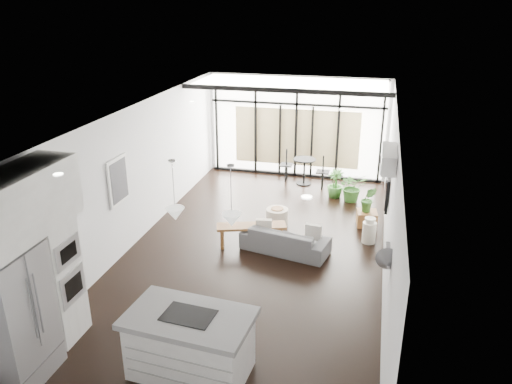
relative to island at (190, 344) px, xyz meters
The scene contains 28 objects.
floor 3.35m from the island, 89.89° to the left, with size 5.00×10.00×0.00m, color black.
ceiling 4.07m from the island, 89.89° to the left, with size 5.00×10.00×0.00m, color white.
wall_left 4.26m from the island, 126.87° to the left, with size 0.02×10.00×2.80m, color silver.
wall_right 4.27m from the island, 52.98° to the left, with size 0.02×10.00×2.80m, color silver.
wall_back 8.38m from the island, 89.96° to the left, with size 5.00×0.02×2.80m, color silver.
wall_front 1.92m from the island, 89.78° to the right, with size 5.00×0.02×2.80m, color silver.
glazing 8.26m from the island, 89.95° to the left, with size 5.00×0.20×2.80m, color black.
skylight 7.68m from the island, 89.95° to the left, with size 4.70×1.90×0.06m, color white.
neighbour_building 8.30m from the island, 89.96° to the left, with size 3.50×0.02×1.60m, color beige.
island is the anchor object (origin of this frame).
cooktop 0.46m from the island, ahead, with size 0.67×0.45×0.01m, color black.
fridge 2.31m from the island, 163.93° to the right, with size 0.73×0.91×1.89m, color #A7A8AC.
appliance_column 2.33m from the island, behind, with size 0.62×0.65×2.40m, color silver.
upper_cabinets 2.85m from the island, behind, with size 0.62×1.75×0.86m, color silver.
pendant_left 1.75m from the island, 120.27° to the left, with size 0.26×0.26×0.18m, color white.
pendant_right 1.75m from the island, 58.91° to the left, with size 0.26×0.26×0.18m, color white.
sofa 3.75m from the island, 81.03° to the left, with size 1.74×0.51×0.68m, color #4F4F51.
console_bench 3.80m from the island, 91.98° to the left, with size 1.41×0.35×0.45m, color brown.
pouf 4.86m from the island, 87.81° to the left, with size 0.49×0.49×0.39m, color #EDE1C8.
crate 5.75m from the island, 68.31° to the left, with size 0.43×0.43×0.33m, color brown.
plant_tall 6.91m from the island, 75.66° to the left, with size 0.68×0.75×0.59m, color #316624.
plant_med 6.97m from the island, 79.49° to the left, with size 0.41×0.73×0.41m, color #316624.
plant_crate 5.75m from the island, 68.31° to the left, with size 0.33×0.60×0.26m, color #316624.
milk_can 5.01m from the island, 63.93° to the left, with size 0.28×0.28×0.56m, color silver.
bistro_set 7.61m from the island, 87.28° to the left, with size 1.54×0.61×0.74m, color black.
tv 5.05m from the island, 60.30° to the left, with size 0.05×1.10×0.65m, color black.
ac_unit 4.01m from the island, 46.61° to the left, with size 0.22×0.90×0.30m, color white.
framed_art 3.90m from the island, 131.10° to the left, with size 0.04×0.70×0.90m, color black.
Camera 1 is at (2.16, -8.39, 4.78)m, focal length 35.00 mm.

